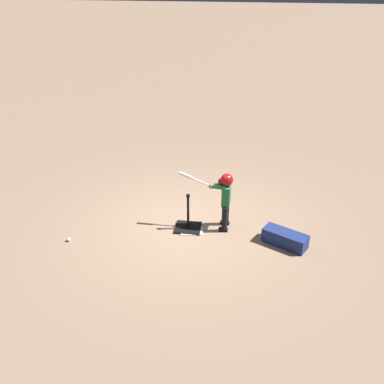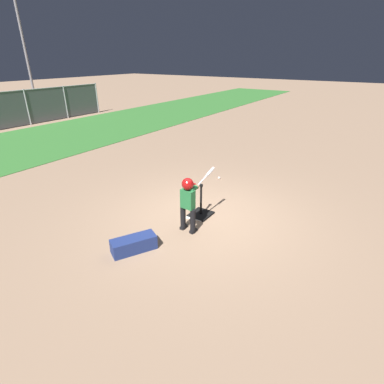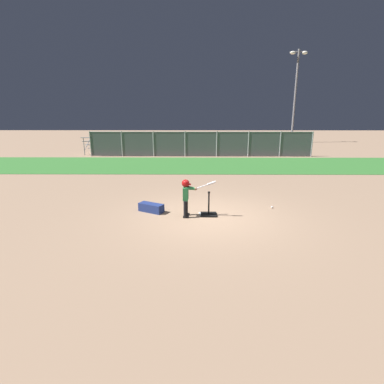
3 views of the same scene
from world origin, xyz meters
TOP-DOWN VIEW (x-y plane):
  - ground_plane at (0.00, 0.00)m, footprint 90.00×90.00m
  - home_plate at (-0.08, 0.15)m, footprint 0.51×0.51m
  - batting_tee at (-0.02, 0.13)m, footprint 0.51×0.46m
  - batter_child at (-0.71, -0.01)m, footprint 1.06×0.38m
  - baseball at (2.20, 0.86)m, footprint 0.07×0.07m
  - bleachers_right_center at (6.08, 14.43)m, footprint 3.03×1.93m
  - equipment_bag at (-1.90, 0.44)m, footprint 0.89×0.68m
  - field_light_pole at (9.88, 23.42)m, footprint 1.76×0.44m

SIDE VIEW (x-z plane):
  - ground_plane at x=0.00m, z-range 0.00..0.00m
  - home_plate at x=-0.08m, z-range 0.00..0.02m
  - baseball at x=2.20m, z-range 0.00..0.07m
  - batting_tee at x=-0.02m, z-range -0.30..0.48m
  - equipment_bag at x=-1.90m, z-range 0.00..0.28m
  - bleachers_right_center at x=6.08m, z-range -0.01..0.97m
  - batter_child at x=-0.71m, z-range 0.16..1.36m
  - field_light_pole at x=9.88m, z-range 1.36..10.57m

